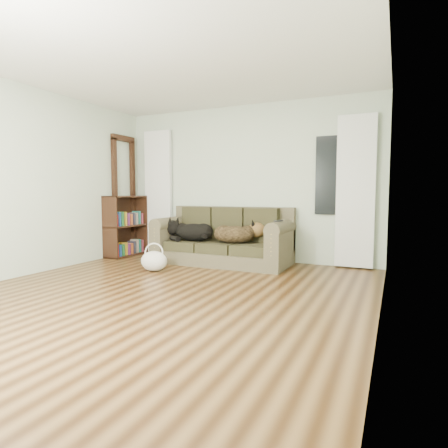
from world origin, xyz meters
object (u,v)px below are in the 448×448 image
at_px(dog_black_lab, 192,233).
at_px(bookshelf, 126,228).
at_px(sofa, 222,235).
at_px(tote_bag, 154,260).
at_px(dog_shepherd, 237,234).

relative_size(dog_black_lab, bookshelf, 0.63).
height_order(sofa, tote_bag, sofa).
bearing_deg(bookshelf, sofa, 1.01).
distance_m(dog_black_lab, bookshelf, 1.39).
bearing_deg(sofa, tote_bag, -122.61).
xyz_separation_m(sofa, dog_shepherd, (0.27, -0.02, 0.04)).
bearing_deg(bookshelf, tote_bag, -36.41).
height_order(dog_black_lab, tote_bag, dog_black_lab).
bearing_deg(dog_black_lab, sofa, 16.67).
height_order(sofa, dog_shepherd, sofa).
height_order(dog_black_lab, dog_shepherd, dog_shepherd).
height_order(tote_bag, bookshelf, bookshelf).
height_order(dog_shepherd, tote_bag, dog_shepherd).
relative_size(dog_shepherd, tote_bag, 1.67).
distance_m(dog_shepherd, bookshelf, 2.18).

